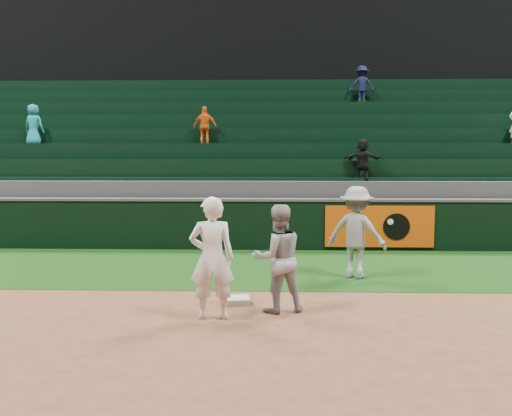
{
  "coord_description": "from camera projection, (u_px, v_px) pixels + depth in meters",
  "views": [
    {
      "loc": [
        0.48,
        -8.63,
        2.37
      ],
      "look_at": [
        0.12,
        2.3,
        1.3
      ],
      "focal_mm": 40.0,
      "sensor_mm": 36.0,
      "label": 1
    }
  ],
  "objects": [
    {
      "name": "ground",
      "position": [
        243.0,
        306.0,
        8.83
      ],
      "size": [
        70.0,
        70.0,
        0.0
      ],
      "primitive_type": "plane",
      "color": "brown",
      "rests_on": "ground"
    },
    {
      "name": "foul_grass",
      "position": [
        251.0,
        267.0,
        11.82
      ],
      "size": [
        36.0,
        4.2,
        0.01
      ],
      "primitive_type": "cube",
      "color": "#0F340D",
      "rests_on": "ground"
    },
    {
      "name": "upper_deck",
      "position": [
        264.0,
        71.0,
        25.61
      ],
      "size": [
        40.0,
        12.0,
        12.0
      ],
      "primitive_type": "cube",
      "color": "black",
      "rests_on": "ground"
    },
    {
      "name": "first_base",
      "position": [
        237.0,
        300.0,
        9.0
      ],
      "size": [
        0.43,
        0.43,
        0.09
      ],
      "primitive_type": "cube",
      "rotation": [
        0.0,
        0.0,
        0.13
      ],
      "color": "silver",
      "rests_on": "ground"
    },
    {
      "name": "first_baseman",
      "position": [
        212.0,
        258.0,
        8.07
      ],
      "size": [
        0.69,
        0.49,
        1.76
      ],
      "primitive_type": "imported",
      "rotation": [
        0.0,
        0.0,
        3.26
      ],
      "color": "white",
      "rests_on": "ground"
    },
    {
      "name": "baserunner",
      "position": [
        278.0,
        258.0,
        8.45
      ],
      "size": [
        0.92,
        0.81,
        1.61
      ],
      "primitive_type": "imported",
      "rotation": [
        0.0,
        0.0,
        3.43
      ],
      "color": "#999BA3",
      "rests_on": "ground"
    },
    {
      "name": "base_coach",
      "position": [
        356.0,
        232.0,
        10.71
      ],
      "size": [
        1.28,
        1.03,
        1.73
      ],
      "primitive_type": "imported",
      "rotation": [
        0.0,
        0.0,
        2.73
      ],
      "color": "#90939C",
      "rests_on": "foul_grass"
    },
    {
      "name": "field_wall",
      "position": [
        256.0,
        224.0,
        13.94
      ],
      "size": [
        36.0,
        0.45,
        1.25
      ],
      "color": "black",
      "rests_on": "ground"
    },
    {
      "name": "stadium_seating",
      "position": [
        259.0,
        174.0,
        17.59
      ],
      "size": [
        36.0,
        5.95,
        5.21
      ],
      "color": "#38383A",
      "rests_on": "ground"
    }
  ]
}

